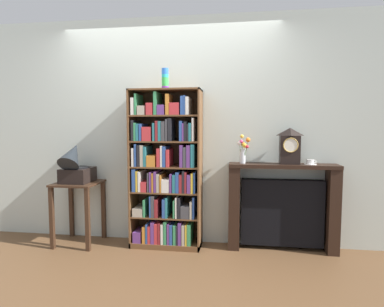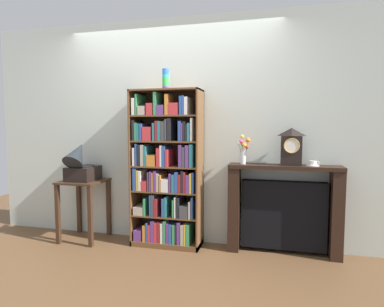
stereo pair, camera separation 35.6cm
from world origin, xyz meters
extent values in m
cube|color=brown|center=(0.00, 0.00, -0.01)|extent=(7.92, 6.40, 0.02)
cube|color=beige|center=(0.13, 0.31, 1.30)|extent=(4.92, 0.08, 2.60)
cube|color=brown|center=(-0.38, 0.10, 0.88)|extent=(0.02, 0.34, 1.76)
cube|color=brown|center=(0.38, 0.10, 0.88)|extent=(0.02, 0.34, 1.76)
cube|color=#4C311C|center=(0.00, 0.27, 0.88)|extent=(0.79, 0.01, 1.76)
cube|color=brown|center=(0.00, 0.10, 1.75)|extent=(0.79, 0.34, 0.02)
cube|color=brown|center=(0.00, 0.10, 0.03)|extent=(0.79, 0.34, 0.06)
cube|color=#663884|center=(-0.31, 0.07, 0.12)|extent=(0.09, 0.25, 0.12)
cube|color=orange|center=(-0.23, 0.07, 0.15)|extent=(0.03, 0.26, 0.18)
cube|color=#2D519E|center=(-0.20, 0.07, 0.17)|extent=(0.02, 0.25, 0.22)
cube|color=#C63338|center=(-0.17, 0.07, 0.16)|extent=(0.03, 0.26, 0.19)
cube|color=#663884|center=(-0.13, 0.09, 0.18)|extent=(0.04, 0.29, 0.24)
cube|color=#C63338|center=(-0.09, 0.08, 0.17)|extent=(0.03, 0.28, 0.23)
cube|color=maroon|center=(-0.05, 0.07, 0.18)|extent=(0.03, 0.24, 0.23)
cube|color=white|center=(-0.02, 0.06, 0.17)|extent=(0.03, 0.22, 0.22)
cube|color=#388E56|center=(0.01, 0.07, 0.19)|extent=(0.03, 0.25, 0.25)
cube|color=#663884|center=(0.05, 0.06, 0.17)|extent=(0.02, 0.23, 0.23)
cube|color=#2D519E|center=(0.08, 0.06, 0.17)|extent=(0.03, 0.23, 0.22)
cube|color=#388E56|center=(0.12, 0.07, 0.17)|extent=(0.03, 0.26, 0.22)
cube|color=black|center=(0.14, 0.06, 0.17)|extent=(0.02, 0.23, 0.22)
cube|color=#663884|center=(0.18, 0.07, 0.18)|extent=(0.03, 0.26, 0.25)
cube|color=#B2A893|center=(0.22, 0.07, 0.17)|extent=(0.03, 0.24, 0.22)
cube|color=gold|center=(0.25, 0.08, 0.17)|extent=(0.02, 0.26, 0.23)
cube|color=#388E56|center=(0.28, 0.08, 0.18)|extent=(0.04, 0.28, 0.23)
cube|color=brown|center=(0.00, 0.10, 0.35)|extent=(0.75, 0.32, 0.02)
cube|color=#B2A893|center=(-0.30, 0.08, 0.40)|extent=(0.12, 0.26, 0.09)
cube|color=#388E56|center=(-0.22, 0.08, 0.45)|extent=(0.02, 0.27, 0.19)
cube|color=#2D519E|center=(-0.15, 0.08, 0.48)|extent=(0.02, 0.27, 0.24)
cube|color=#424247|center=(-0.12, 0.08, 0.48)|extent=(0.03, 0.27, 0.24)
cube|color=maroon|center=(-0.08, 0.08, 0.46)|extent=(0.04, 0.28, 0.20)
cube|color=#2D519E|center=(0.00, 0.09, 0.46)|extent=(0.03, 0.29, 0.21)
cube|color=teal|center=(0.03, 0.08, 0.47)|extent=(0.02, 0.27, 0.22)
cube|color=#388E56|center=(0.11, 0.08, 0.46)|extent=(0.02, 0.28, 0.20)
cube|color=white|center=(0.14, 0.06, 0.47)|extent=(0.02, 0.23, 0.23)
cube|color=black|center=(0.17, 0.09, 0.47)|extent=(0.03, 0.28, 0.23)
cube|color=#424247|center=(0.23, 0.04, 0.43)|extent=(0.09, 0.19, 0.14)
cube|color=#B2A893|center=(0.30, 0.06, 0.45)|extent=(0.02, 0.24, 0.19)
cube|color=#2D519E|center=(0.33, 0.07, 0.48)|extent=(0.02, 0.25, 0.24)
cube|color=brown|center=(0.00, 0.10, 0.63)|extent=(0.75, 0.32, 0.02)
cube|color=#2D519E|center=(-0.33, 0.06, 0.76)|extent=(0.04, 0.22, 0.25)
cube|color=gold|center=(-0.30, 0.06, 0.75)|extent=(0.02, 0.24, 0.23)
cube|color=white|center=(-0.27, 0.07, 0.75)|extent=(0.03, 0.25, 0.22)
cube|color=#C63338|center=(-0.22, 0.08, 0.69)|extent=(0.06, 0.26, 0.11)
cube|color=#424247|center=(-0.17, 0.06, 0.74)|extent=(0.02, 0.23, 0.21)
cube|color=#663884|center=(-0.15, 0.08, 0.75)|extent=(0.02, 0.27, 0.22)
cube|color=orange|center=(-0.12, 0.09, 0.74)|extent=(0.02, 0.28, 0.21)
cube|color=#663884|center=(-0.09, 0.08, 0.75)|extent=(0.03, 0.27, 0.23)
cube|color=#B2A893|center=(-0.06, 0.09, 0.74)|extent=(0.03, 0.29, 0.20)
cube|color=orange|center=(-0.03, 0.09, 0.73)|extent=(0.02, 0.29, 0.19)
cube|color=white|center=(0.02, 0.04, 0.71)|extent=(0.08, 0.20, 0.14)
cube|color=#663884|center=(0.08, 0.06, 0.74)|extent=(0.02, 0.23, 0.20)
cube|color=teal|center=(0.11, 0.06, 0.74)|extent=(0.03, 0.24, 0.20)
cube|color=#2D519E|center=(0.15, 0.09, 0.75)|extent=(0.04, 0.28, 0.23)
cube|color=maroon|center=(0.19, 0.07, 0.74)|extent=(0.03, 0.25, 0.20)
cube|color=black|center=(0.22, 0.07, 0.76)|extent=(0.02, 0.26, 0.24)
cube|color=maroon|center=(0.24, 0.07, 0.75)|extent=(0.02, 0.26, 0.23)
cube|color=#663884|center=(0.28, 0.09, 0.74)|extent=(0.04, 0.29, 0.20)
cube|color=gold|center=(0.31, 0.07, 0.75)|extent=(0.02, 0.26, 0.22)
cube|color=#2D519E|center=(0.34, 0.08, 0.75)|extent=(0.02, 0.27, 0.23)
cube|color=brown|center=(0.00, 0.10, 0.91)|extent=(0.75, 0.32, 0.02)
cube|color=white|center=(-0.34, 0.08, 1.02)|extent=(0.02, 0.28, 0.20)
cube|color=#2D519E|center=(-0.31, 0.09, 1.04)|extent=(0.02, 0.29, 0.25)
cube|color=black|center=(-0.28, 0.07, 1.04)|extent=(0.03, 0.26, 0.23)
cube|color=#B2A893|center=(-0.24, 0.08, 1.04)|extent=(0.03, 0.27, 0.23)
cube|color=teal|center=(-0.20, 0.09, 1.03)|extent=(0.03, 0.29, 0.22)
cube|color=orange|center=(-0.14, 0.08, 0.98)|extent=(0.10, 0.27, 0.12)
cube|color=#C63338|center=(-0.05, 0.09, 1.02)|extent=(0.04, 0.29, 0.20)
cube|color=white|center=(-0.02, 0.06, 1.03)|extent=(0.02, 0.23, 0.23)
cube|color=#2D519E|center=(0.01, 0.08, 1.03)|extent=(0.03, 0.27, 0.22)
cube|color=#C63338|center=(0.05, 0.07, 1.01)|extent=(0.03, 0.25, 0.19)
cube|color=#663884|center=(0.20, 0.08, 1.04)|extent=(0.03, 0.27, 0.24)
cube|color=#424247|center=(0.23, 0.09, 1.03)|extent=(0.03, 0.28, 0.22)
cube|color=#663884|center=(0.27, 0.09, 1.04)|extent=(0.04, 0.29, 0.24)
cube|color=teal|center=(0.32, 0.06, 1.04)|extent=(0.04, 0.22, 0.25)
cube|color=brown|center=(0.00, 0.10, 1.19)|extent=(0.75, 0.32, 0.02)
cube|color=black|center=(-0.34, 0.08, 1.31)|extent=(0.03, 0.27, 0.22)
cube|color=#388E56|center=(-0.31, 0.08, 1.30)|extent=(0.02, 0.27, 0.20)
cube|color=teal|center=(-0.29, 0.07, 1.29)|extent=(0.03, 0.24, 0.19)
cube|color=#2D519E|center=(-0.25, 0.09, 1.29)|extent=(0.03, 0.29, 0.19)
cube|color=#C63338|center=(-0.18, 0.08, 1.28)|extent=(0.10, 0.26, 0.15)
cube|color=teal|center=(-0.10, 0.07, 1.30)|extent=(0.02, 0.26, 0.19)
cube|color=maroon|center=(-0.07, 0.09, 1.31)|extent=(0.03, 0.29, 0.22)
cube|color=teal|center=(-0.04, 0.09, 1.31)|extent=(0.03, 0.29, 0.21)
cube|color=#424247|center=(0.00, 0.07, 1.31)|extent=(0.04, 0.24, 0.21)
cube|color=#424247|center=(0.04, 0.07, 1.32)|extent=(0.02, 0.26, 0.23)
cube|color=black|center=(0.07, 0.06, 1.32)|extent=(0.04, 0.24, 0.24)
cube|color=#2D519E|center=(0.19, 0.06, 1.31)|extent=(0.03, 0.23, 0.21)
cube|color=#663884|center=(0.22, 0.08, 1.30)|extent=(0.02, 0.27, 0.19)
cube|color=black|center=(0.24, 0.06, 1.30)|extent=(0.02, 0.24, 0.21)
cube|color=black|center=(0.26, 0.08, 1.29)|extent=(0.02, 0.27, 0.18)
cube|color=teal|center=(0.29, 0.08, 1.30)|extent=(0.03, 0.27, 0.19)
cube|color=white|center=(0.32, 0.08, 1.32)|extent=(0.02, 0.28, 0.25)
cube|color=brown|center=(0.00, 0.10, 1.47)|extent=(0.75, 0.32, 0.02)
cube|color=white|center=(-0.34, 0.06, 1.57)|extent=(0.03, 0.24, 0.18)
cube|color=#388E56|center=(-0.30, 0.08, 1.59)|extent=(0.02, 0.28, 0.23)
cube|color=#B2A893|center=(-0.24, 0.07, 1.53)|extent=(0.08, 0.25, 0.10)
cube|color=#C63338|center=(-0.15, 0.04, 1.54)|extent=(0.07, 0.20, 0.13)
cube|color=#388E56|center=(-0.08, 0.09, 1.60)|extent=(0.03, 0.28, 0.24)
cube|color=#663884|center=(-0.02, 0.06, 1.53)|extent=(0.08, 0.24, 0.11)
cube|color=orange|center=(0.05, 0.06, 1.59)|extent=(0.04, 0.23, 0.22)
cube|color=#C63338|center=(0.12, 0.05, 1.54)|extent=(0.11, 0.20, 0.13)
cube|color=#2D519E|center=(0.20, 0.07, 1.58)|extent=(0.03, 0.25, 0.20)
cube|color=#2D519E|center=(0.23, 0.08, 1.58)|extent=(0.02, 0.27, 0.20)
cube|color=white|center=(0.26, 0.09, 1.57)|extent=(0.03, 0.29, 0.19)
cylinder|color=blue|center=(0.00, 0.08, 1.81)|extent=(0.08, 0.08, 0.09)
cylinder|color=purple|center=(0.00, 0.08, 1.82)|extent=(0.08, 0.08, 0.09)
cylinder|color=green|center=(0.00, 0.08, 1.84)|extent=(0.08, 0.08, 0.09)
cylinder|color=green|center=(0.00, 0.08, 1.86)|extent=(0.08, 0.08, 0.09)
cylinder|color=#28B2B7|center=(0.00, 0.08, 1.87)|extent=(0.08, 0.08, 0.09)
cylinder|color=pink|center=(0.00, 0.08, 1.89)|extent=(0.08, 0.08, 0.09)
cylinder|color=yellow|center=(0.00, 0.08, 1.91)|extent=(0.08, 0.08, 0.09)
cylinder|color=purple|center=(0.00, 0.08, 1.92)|extent=(0.08, 0.08, 0.09)
cylinder|color=blue|center=(0.00, 0.08, 1.94)|extent=(0.08, 0.08, 0.09)
cube|color=#382316|center=(-1.02, 0.03, 0.71)|extent=(0.48, 0.49, 0.02)
cube|color=#382316|center=(-1.23, -0.18, 0.35)|extent=(0.04, 0.04, 0.70)
cube|color=#382316|center=(-0.81, -0.18, 0.35)|extent=(0.04, 0.04, 0.70)
cube|color=#382316|center=(-1.23, 0.24, 0.35)|extent=(0.04, 0.04, 0.70)
cube|color=#382316|center=(-0.81, 0.24, 0.35)|extent=(0.04, 0.04, 0.70)
cube|color=black|center=(-1.02, 0.03, 0.80)|extent=(0.31, 0.34, 0.16)
cylinder|color=black|center=(-1.02, 0.03, 0.89)|extent=(0.26, 0.26, 0.01)
cylinder|color=#1E2328|center=(-1.02, -0.02, 0.91)|extent=(0.03, 0.03, 0.06)
cone|color=#1E2328|center=(-1.02, -0.07, 1.05)|extent=(0.24, 0.37, 0.37)
cube|color=black|center=(1.28, 0.15, 0.93)|extent=(1.16, 0.25, 0.04)
cube|color=black|center=(0.76, 0.15, 0.46)|extent=(0.12, 0.23, 0.91)
cube|color=black|center=(1.80, 0.15, 0.46)|extent=(0.12, 0.23, 0.91)
cube|color=black|center=(1.28, 0.19, 0.41)|extent=(0.88, 0.13, 0.73)
cube|color=black|center=(1.34, 0.15, 1.11)|extent=(0.21, 0.12, 0.31)
pyramid|color=black|center=(1.34, 0.15, 1.30)|extent=(0.21, 0.12, 0.08)
cylinder|color=silver|center=(1.34, 0.08, 1.16)|extent=(0.15, 0.01, 0.15)
torus|color=#B79347|center=(1.34, 0.08, 1.16)|extent=(0.16, 0.01, 0.16)
cylinder|color=silver|center=(0.85, 0.15, 1.03)|extent=(0.06, 0.06, 0.16)
cylinder|color=#4C753D|center=(0.88, 0.12, 1.09)|extent=(0.05, 0.04, 0.25)
sphere|color=orange|center=(0.90, 0.10, 1.21)|extent=(0.05, 0.05, 0.05)
cylinder|color=#4C753D|center=(0.87, 0.13, 1.05)|extent=(0.04, 0.04, 0.17)
sphere|color=red|center=(0.89, 0.11, 1.14)|extent=(0.04, 0.04, 0.04)
cylinder|color=#4C753D|center=(0.83, 0.13, 1.07)|extent=(0.04, 0.04, 0.21)
sphere|color=silver|center=(0.81, 0.11, 1.17)|extent=(0.05, 0.05, 0.05)
cylinder|color=#4C753D|center=(0.84, 0.15, 1.11)|extent=(0.01, 0.00, 0.28)
sphere|color=yellow|center=(0.84, 0.15, 1.25)|extent=(0.04, 0.04, 0.04)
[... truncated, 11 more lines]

